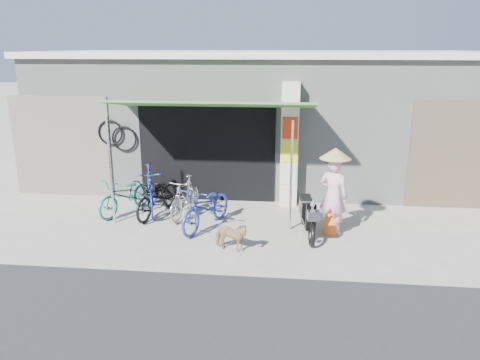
# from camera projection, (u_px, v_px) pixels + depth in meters

# --- Properties ---
(ground) EXTENTS (80.00, 80.00, 0.00)m
(ground) POSITION_uv_depth(u_px,v_px,m) (245.00, 241.00, 9.44)
(ground) COLOR #A29B92
(ground) RESTS_ON ground
(bicycle_shop) EXTENTS (12.30, 5.30, 3.66)m
(bicycle_shop) POSITION_uv_depth(u_px,v_px,m) (261.00, 115.00, 13.80)
(bicycle_shop) COLOR gray
(bicycle_shop) RESTS_ON ground
(shop_pillar) EXTENTS (0.42, 0.44, 3.00)m
(shop_pillar) POSITION_uv_depth(u_px,v_px,m) (289.00, 145.00, 11.28)
(shop_pillar) COLOR beige
(shop_pillar) RESTS_ON ground
(awning) EXTENTS (4.60, 1.88, 2.72)m
(awning) POSITION_uv_depth(u_px,v_px,m) (212.00, 106.00, 10.39)
(awning) COLOR #39692F
(awning) RESTS_ON ground
(neighbour_right) EXTENTS (2.60, 0.06, 2.60)m
(neighbour_right) POSITION_uv_depth(u_px,v_px,m) (465.00, 156.00, 11.06)
(neighbour_right) COLOR brown
(neighbour_right) RESTS_ON ground
(neighbour_left) EXTENTS (2.60, 0.06, 2.60)m
(neighbour_left) POSITION_uv_depth(u_px,v_px,m) (62.00, 147.00, 12.06)
(neighbour_left) COLOR #6B665B
(neighbour_left) RESTS_ON ground
(bike_teal) EXTENTS (1.22, 1.79, 0.89)m
(bike_teal) POSITION_uv_depth(u_px,v_px,m) (126.00, 195.00, 10.93)
(bike_teal) COLOR #197266
(bike_teal) RESTS_ON ground
(bike_blue) EXTENTS (1.06, 1.88, 1.09)m
(bike_blue) POSITION_uv_depth(u_px,v_px,m) (150.00, 190.00, 11.01)
(bike_blue) COLOR navy
(bike_blue) RESTS_ON ground
(bike_black) EXTENTS (1.02, 1.87, 0.93)m
(bike_black) POSITION_uv_depth(u_px,v_px,m) (157.00, 196.00, 10.81)
(bike_black) COLOR black
(bike_black) RESTS_ON ground
(bike_silver) EXTENTS (0.76, 1.64, 0.95)m
(bike_silver) POSITION_uv_depth(u_px,v_px,m) (185.00, 197.00, 10.72)
(bike_silver) COLOR #BABBBF
(bike_silver) RESTS_ON ground
(bike_navy) EXTENTS (1.26, 1.92, 0.95)m
(bike_navy) POSITION_uv_depth(u_px,v_px,m) (207.00, 207.00, 10.02)
(bike_navy) COLOR #22339D
(bike_navy) RESTS_ON ground
(street_dog) EXTENTS (0.76, 0.48, 0.60)m
(street_dog) POSITION_uv_depth(u_px,v_px,m) (231.00, 237.00, 8.92)
(street_dog) COLOR #A27656
(street_dog) RESTS_ON ground
(moped) EXTENTS (0.47, 1.64, 0.93)m
(moped) POSITION_uv_depth(u_px,v_px,m) (308.00, 215.00, 9.69)
(moped) COLOR black
(moped) RESTS_ON ground
(nun) EXTENTS (0.72, 0.64, 1.84)m
(nun) POSITION_uv_depth(u_px,v_px,m) (333.00, 192.00, 9.61)
(nun) COLOR pink
(nun) RESTS_ON ground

